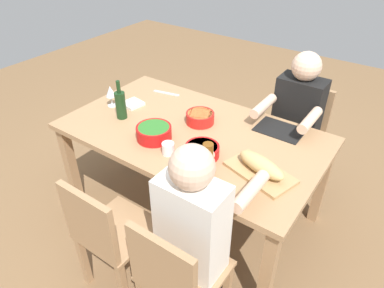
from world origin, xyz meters
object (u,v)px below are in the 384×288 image
at_px(wine_glass, 111,92).
at_px(diner_far_right, 295,118).
at_px(bread_loaf, 261,165).
at_px(wine_bottle, 121,104).
at_px(diner_near_right, 197,225).
at_px(beer_bottle, 208,160).
at_px(cutting_board, 260,172).
at_px(serving_bowl_salad, 202,150).
at_px(serving_bowl_fruit, 200,117).
at_px(chair_near_center, 107,233).
at_px(dining_table, 192,140).
at_px(chair_far_right, 299,131).
at_px(napkin_stack, 133,104).
at_px(cup_near_center, 168,149).
at_px(chair_near_right, 176,277).
at_px(serving_bowl_greens, 154,132).

bearing_deg(wine_glass, diner_far_right, 30.63).
distance_m(bread_loaf, wine_bottle, 1.12).
relative_size(diner_near_right, wine_bottle, 4.14).
distance_m(diner_far_right, wine_glass, 1.41).
bearing_deg(beer_bottle, cutting_board, 38.13).
distance_m(diner_far_right, serving_bowl_salad, 0.90).
bearing_deg(serving_bowl_salad, wine_bottle, 175.89).
distance_m(serving_bowl_fruit, beer_bottle, 0.60).
distance_m(diner_far_right, chair_near_center, 1.59).
bearing_deg(beer_bottle, dining_table, 135.60).
xyz_separation_m(chair_far_right, wine_glass, (-1.21, -0.90, 0.37)).
bearing_deg(napkin_stack, beer_bottle, -22.03).
bearing_deg(cup_near_center, bread_loaf, 15.16).
bearing_deg(serving_bowl_salad, diner_far_right, 72.16).
bearing_deg(bread_loaf, chair_far_right, 95.72).
bearing_deg(cutting_board, dining_table, 165.49).
height_order(chair_near_right, serving_bowl_fruit, chair_near_right).
distance_m(cutting_board, beer_bottle, 0.32).
distance_m(chair_far_right, beer_bottle, 1.25).
relative_size(diner_far_right, chair_near_right, 1.41).
distance_m(dining_table, cup_near_center, 0.33).
bearing_deg(serving_bowl_fruit, diner_far_right, 46.32).
distance_m(chair_near_right, diner_near_right, 0.28).
bearing_deg(wine_bottle, cup_near_center, -15.87).
relative_size(serving_bowl_greens, wine_bottle, 0.81).
relative_size(beer_bottle, cup_near_center, 2.81).
height_order(serving_bowl_greens, serving_bowl_salad, serving_bowl_greens).
bearing_deg(chair_near_center, beer_bottle, 54.85).
distance_m(serving_bowl_fruit, bread_loaf, 0.67).
height_order(beer_bottle, cup_near_center, beer_bottle).
relative_size(serving_bowl_fruit, cutting_board, 0.50).
height_order(diner_near_right, napkin_stack, diner_near_right).
height_order(wine_glass, napkin_stack, wine_glass).
xyz_separation_m(serving_bowl_salad, wine_bottle, (-0.74, 0.05, 0.07)).
distance_m(diner_far_right, diner_near_right, 1.31).
height_order(chair_far_right, cup_near_center, chair_far_right).
bearing_deg(serving_bowl_greens, wine_bottle, 168.31).
xyz_separation_m(beer_bottle, wine_glass, (-1.07, 0.28, 0.01)).
distance_m(chair_far_right, cup_near_center, 1.27).
bearing_deg(wine_glass, chair_near_right, -32.87).
relative_size(serving_bowl_greens, napkin_stack, 1.68).
height_order(chair_far_right, napkin_stack, chair_far_right).
height_order(wine_bottle, beer_bottle, wine_bottle).
relative_size(diner_far_right, serving_bowl_greens, 5.12).
relative_size(wine_glass, cup_near_center, 2.12).
xyz_separation_m(diner_near_right, serving_bowl_greens, (-0.64, 0.43, 0.09)).
xyz_separation_m(chair_far_right, napkin_stack, (-1.08, -0.80, 0.27)).
bearing_deg(cup_near_center, dining_table, 96.22).
distance_m(chair_near_right, bread_loaf, 0.76).
distance_m(dining_table, cutting_board, 0.62).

